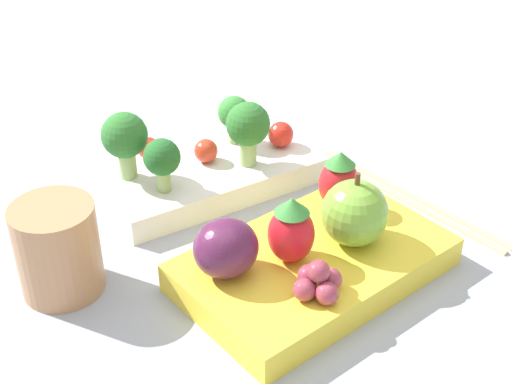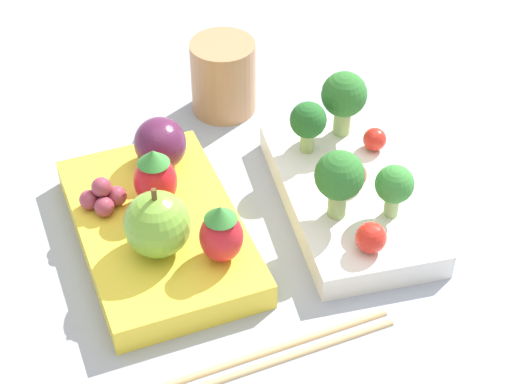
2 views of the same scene
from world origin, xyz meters
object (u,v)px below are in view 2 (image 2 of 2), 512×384
at_px(cherry_tomato_1, 375,139).
at_px(grape_cluster, 103,196).
at_px(broccoli_floret_3, 344,97).
at_px(bento_box_savoury, 349,196).
at_px(strawberry_0, 221,233).
at_px(chopsticks_pair, 256,360).
at_px(strawberry_1, 155,178).
at_px(cherry_tomato_2, 371,238).
at_px(cherry_tomato_0, 353,174).
at_px(broccoli_floret_1, 308,122).
at_px(broccoli_floret_2, 339,178).
at_px(broccoli_floret_0, 394,186).
at_px(apple, 157,224).
at_px(bento_box_fruit, 159,230).
at_px(drinking_cup, 221,77).
at_px(plum, 160,143).

xyz_separation_m(cherry_tomato_1, grape_cluster, (0.02, -0.23, 0.00)).
distance_m(broccoli_floret_3, grape_cluster, 0.22).
bearing_deg(bento_box_savoury, strawberry_0, -63.50).
bearing_deg(chopsticks_pair, strawberry_1, -163.07).
bearing_deg(cherry_tomato_2, cherry_tomato_1, 160.40).
bearing_deg(cherry_tomato_0, broccoli_floret_1, -153.84).
relative_size(broccoli_floret_1, strawberry_1, 0.91).
relative_size(grape_cluster, chopsticks_pair, 0.18).
bearing_deg(broccoli_floret_2, cherry_tomato_1, 142.95).
distance_m(strawberry_0, chopsticks_pair, 0.09).
xyz_separation_m(broccoli_floret_0, cherry_tomato_1, (-0.08, 0.01, -0.02)).
relative_size(cherry_tomato_2, grape_cluster, 0.63).
xyz_separation_m(cherry_tomato_1, apple, (0.08, -0.20, 0.02)).
height_order(bento_box_fruit, drinking_cup, drinking_cup).
bearing_deg(chopsticks_pair, strawberry_0, -174.80).
bearing_deg(cherry_tomato_1, strawberry_0, -56.51).
bearing_deg(broccoli_floret_1, bento_box_fruit, -66.15).
height_order(strawberry_0, chopsticks_pair, strawberry_0).
xyz_separation_m(broccoli_floret_2, cherry_tomato_2, (0.04, 0.01, -0.03)).
height_order(bento_box_savoury, broccoli_floret_0, broccoli_floret_0).
height_order(bento_box_fruit, broccoli_floret_3, broccoli_floret_3).
bearing_deg(grape_cluster, broccoli_floret_2, 74.96).
height_order(cherry_tomato_0, grape_cluster, grape_cluster).
bearing_deg(cherry_tomato_1, grape_cluster, -83.97).
bearing_deg(apple, broccoli_floret_1, 123.64).
bearing_deg(cherry_tomato_2, strawberry_0, -97.69).
bearing_deg(broccoli_floret_0, drinking_cup, -153.62).
bearing_deg(broccoli_floret_1, bento_box_savoury, 23.24).
bearing_deg(chopsticks_pair, broccoli_floret_2, 141.08).
bearing_deg(cherry_tomato_2, broccoli_floret_0, 140.19).
height_order(cherry_tomato_2, apple, apple).
distance_m(plum, chopsticks_pair, 0.21).
bearing_deg(chopsticks_pair, cherry_tomato_1, 141.81).
height_order(broccoli_floret_0, broccoli_floret_3, broccoli_floret_3).
bearing_deg(broccoli_floret_3, strawberry_0, -45.54).
height_order(broccoli_floret_2, apple, apple).
distance_m(broccoli_floret_0, strawberry_0, 0.14).
bearing_deg(cherry_tomato_1, broccoli_floret_1, -100.47).
height_order(bento_box_savoury, plum, plum).
xyz_separation_m(strawberry_0, drinking_cup, (-0.22, 0.04, -0.01)).
xyz_separation_m(broccoli_floret_3, strawberry_1, (0.06, -0.17, -0.01)).
bearing_deg(broccoli_floret_0, bento_box_savoury, -151.90).
distance_m(broccoli_floret_3, strawberry_1, 0.18).
height_order(bento_box_savoury, grape_cluster, grape_cluster).
height_order(bento_box_savoury, cherry_tomato_1, cherry_tomato_1).
bearing_deg(strawberry_1, cherry_tomato_1, 98.86).
relative_size(broccoli_floret_0, drinking_cup, 0.65).
bearing_deg(broccoli_floret_1, plum, -93.43).
relative_size(cherry_tomato_0, grape_cluster, 0.57).
bearing_deg(strawberry_0, broccoli_floret_3, 134.46).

